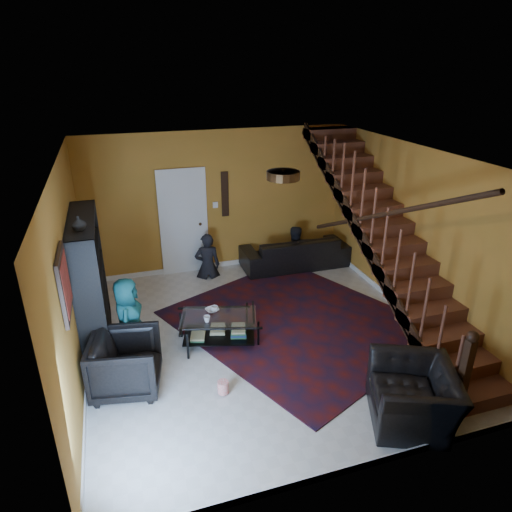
% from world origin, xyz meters
% --- Properties ---
extents(floor, '(5.50, 5.50, 0.00)m').
position_xyz_m(floor, '(0.00, 0.00, 0.00)').
color(floor, beige).
rests_on(floor, ground).
extents(room, '(5.50, 5.50, 5.50)m').
position_xyz_m(room, '(-1.33, 1.33, 0.05)').
color(room, '#BD782A').
rests_on(room, ground).
extents(staircase, '(0.95, 5.02, 3.18)m').
position_xyz_m(staircase, '(2.12, -0.00, 1.40)').
color(staircase, brown).
rests_on(staircase, floor).
extents(bookshelf, '(0.35, 1.80, 2.00)m').
position_xyz_m(bookshelf, '(-2.40, 0.60, 0.96)').
color(bookshelf, black).
rests_on(bookshelf, floor).
extents(door, '(0.82, 0.05, 2.05)m').
position_xyz_m(door, '(-0.70, 2.73, 1.02)').
color(door, silver).
rests_on(door, floor).
extents(framed_picture, '(0.04, 0.74, 0.74)m').
position_xyz_m(framed_picture, '(-2.57, -0.90, 1.75)').
color(framed_picture, maroon).
rests_on(framed_picture, room).
extents(wall_hanging, '(0.14, 0.03, 0.90)m').
position_xyz_m(wall_hanging, '(0.15, 2.73, 1.55)').
color(wall_hanging, black).
rests_on(wall_hanging, room).
extents(ceiling_fixture, '(0.40, 0.40, 0.10)m').
position_xyz_m(ceiling_fixture, '(0.00, -0.80, 2.74)').
color(ceiling_fixture, '#3F2814').
rests_on(ceiling_fixture, room).
extents(rug, '(4.43, 4.66, 0.02)m').
position_xyz_m(rug, '(0.68, 0.21, 0.01)').
color(rug, '#420E0B').
rests_on(rug, floor).
extents(sofa, '(2.20, 0.87, 0.64)m').
position_xyz_m(sofa, '(1.50, 2.30, 0.32)').
color(sofa, black).
rests_on(sofa, floor).
extents(armchair_left, '(1.01, 0.99, 0.79)m').
position_xyz_m(armchair_left, '(-2.05, -0.65, 0.39)').
color(armchair_left, black).
rests_on(armchair_left, floor).
extents(armchair_right, '(1.28, 1.35, 0.70)m').
position_xyz_m(armchair_right, '(1.15, -2.25, 0.35)').
color(armchair_right, black).
rests_on(armchair_right, floor).
extents(person_adult_a, '(0.53, 0.38, 1.36)m').
position_xyz_m(person_adult_a, '(-0.34, 2.35, 0.23)').
color(person_adult_a, black).
rests_on(person_adult_a, sofa).
extents(person_adult_b, '(0.67, 0.54, 1.31)m').
position_xyz_m(person_adult_b, '(1.50, 2.35, 0.20)').
color(person_adult_b, black).
rests_on(person_adult_b, sofa).
extents(person_child, '(0.53, 0.69, 1.27)m').
position_xyz_m(person_child, '(-1.95, 0.02, 0.64)').
color(person_child, '#18575C').
rests_on(person_child, armchair_left).
extents(coffee_table, '(1.27, 0.94, 0.43)m').
position_xyz_m(coffee_table, '(-0.66, 0.06, 0.25)').
color(coffee_table, black).
rests_on(coffee_table, floor).
extents(cup_a, '(0.15, 0.15, 0.09)m').
position_xyz_m(cup_a, '(-0.67, 0.23, 0.48)').
color(cup_a, '#999999').
rests_on(cup_a, coffee_table).
extents(cup_b, '(0.12, 0.12, 0.09)m').
position_xyz_m(cup_b, '(-0.85, -0.03, 0.48)').
color(cup_b, '#999999').
rests_on(cup_b, coffee_table).
extents(bowl, '(0.25, 0.25, 0.05)m').
position_xyz_m(bowl, '(-0.71, 0.24, 0.46)').
color(bowl, '#999999').
rests_on(bowl, coffee_table).
extents(vase, '(0.18, 0.18, 0.19)m').
position_xyz_m(vase, '(-2.41, 0.10, 2.10)').
color(vase, '#999999').
rests_on(vase, bookshelf).
extents(popcorn_bucket, '(0.19, 0.19, 0.17)m').
position_xyz_m(popcorn_bucket, '(-0.89, -1.13, 0.10)').
color(popcorn_bucket, red).
rests_on(popcorn_bucket, rug).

